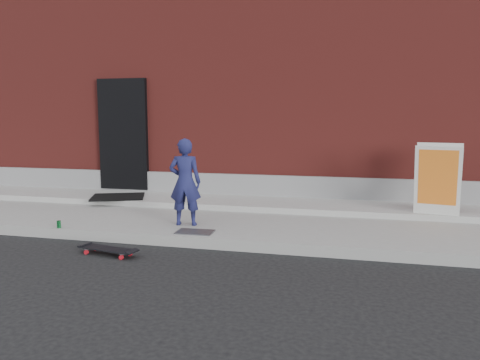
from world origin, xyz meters
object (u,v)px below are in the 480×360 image
(child, at_px, (185,182))
(pizza_sign, at_px, (438,178))
(skateboard, at_px, (108,249))
(soda_can, at_px, (59,224))

(child, distance_m, pizza_sign, 3.93)
(skateboard, xyz_separation_m, pizza_sign, (4.32, 2.52, 0.73))
(child, relative_size, soda_can, 12.05)
(child, height_order, soda_can, child)
(child, xyz_separation_m, pizza_sign, (3.72, 1.29, 0.01))
(pizza_sign, bearing_deg, soda_can, -160.54)
(pizza_sign, bearing_deg, skateboard, -149.72)
(pizza_sign, distance_m, soda_can, 5.81)
(child, height_order, pizza_sign, child)
(child, bearing_deg, soda_can, 10.70)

